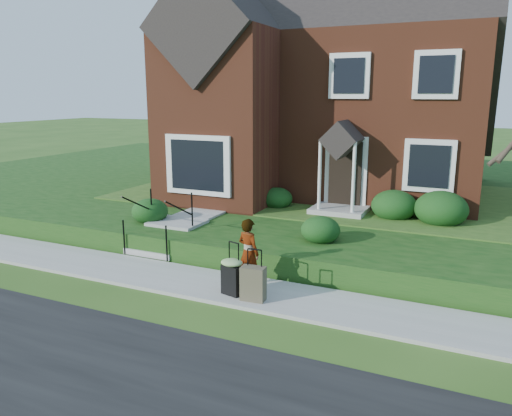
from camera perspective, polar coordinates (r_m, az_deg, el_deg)
The scene contains 10 objects.
ground at distance 10.93m, azimuth -4.56°, elevation -9.08°, with size 120.00×120.00×0.00m, color #2D5119.
sidewalk at distance 10.92m, azimuth -4.57°, elevation -8.89°, with size 60.00×1.60×0.08m, color #9E9B93.
terrace at distance 20.10m, azimuth 21.40°, elevation 1.14°, with size 44.00×20.00×0.60m, color #143D10.
walkway at distance 16.10m, azimuth -3.69°, elevation 0.48°, with size 1.20×6.00×0.06m, color #9E9B93.
main_house at distance 19.19m, azimuth 9.29°, elevation 16.25°, with size 10.40×10.20×9.40m.
front_steps at distance 13.53m, azimuth -10.04°, elevation -2.78°, with size 1.40×2.02×1.50m.
foundation_shrubs at distance 14.68m, azimuth 6.95°, elevation 0.81°, with size 9.46×4.40×1.01m.
woman at distance 10.54m, azimuth -0.86°, elevation -5.14°, with size 0.54×0.35×1.48m, color #999999.
suitcase_black at distance 10.22m, azimuth -2.78°, elevation -7.60°, with size 0.53×0.47×1.10m.
suitcase_olive at distance 9.97m, azimuth -0.32°, elevation -8.62°, with size 0.50×0.31×1.04m.
Camera 1 is at (5.01, -8.82, 4.08)m, focal length 35.00 mm.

